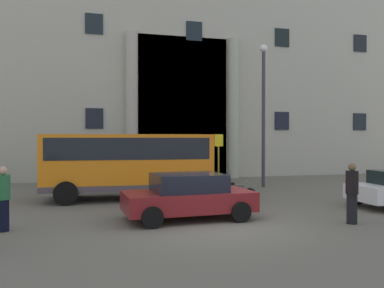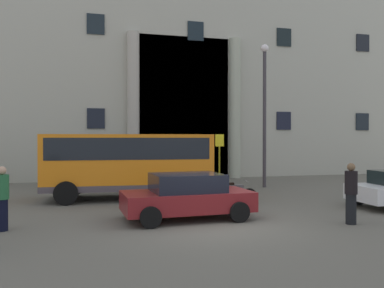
{
  "view_description": "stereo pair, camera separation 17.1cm",
  "coord_description": "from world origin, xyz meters",
  "views": [
    {
      "loc": [
        -3.68,
        -11.22,
        2.5
      ],
      "look_at": [
        0.56,
        4.35,
        2.28
      ],
      "focal_mm": 37.45,
      "sensor_mm": 36.0,
      "label": 1
    },
    {
      "loc": [
        -3.51,
        -11.26,
        2.5
      ],
      "look_at": [
        0.56,
        4.35,
        2.28
      ],
      "focal_mm": 37.45,
      "sensor_mm": 36.0,
      "label": 2
    }
  ],
  "objects": [
    {
      "name": "ground_plane",
      "position": [
        0.0,
        0.0,
        -0.06
      ],
      "size": [
        80.0,
        64.0,
        0.12
      ],
      "primitive_type": "cube",
      "color": "#5F5B51"
    },
    {
      "name": "office_building_facade",
      "position": [
        0.01,
        17.48,
        8.39
      ],
      "size": [
        38.02,
        9.62,
        16.78
      ],
      "color": "#ACAA9B",
      "rests_on": "ground_plane"
    },
    {
      "name": "orange_minibus",
      "position": [
        -1.86,
        5.5,
        1.61
      ],
      "size": [
        6.9,
        3.16,
        2.67
      ],
      "rotation": [
        0.0,
        0.0,
        -0.07
      ],
      "color": "orange",
      "rests_on": "ground_plane"
    },
    {
      "name": "bus_stop_sign",
      "position": [
        2.79,
        7.52,
        1.68
      ],
      "size": [
        0.44,
        0.08,
        2.72
      ],
      "color": "#979116",
      "rests_on": "ground_plane"
    },
    {
      "name": "hedge_planter_far_east",
      "position": [
        -4.64,
        10.61,
        0.66
      ],
      "size": [
        1.44,
        0.8,
        1.37
      ],
      "color": "gray",
      "rests_on": "ground_plane"
    },
    {
      "name": "hedge_planter_west",
      "position": [
        -1.11,
        10.52,
        0.69
      ],
      "size": [
        1.59,
        0.99,
        1.44
      ],
      "color": "gray",
      "rests_on": "ground_plane"
    },
    {
      "name": "parked_sedan_second",
      "position": [
        -0.53,
        0.77,
        0.72
      ],
      "size": [
        4.05,
        2.25,
        1.41
      ],
      "rotation": [
        0.0,
        0.0,
        0.05
      ],
      "color": "maroon",
      "rests_on": "ground_plane"
    },
    {
      "name": "scooter_by_planter",
      "position": [
        1.76,
        3.09,
        0.46
      ],
      "size": [
        1.93,
        0.65,
        0.89
      ],
      "rotation": [
        0.0,
        0.0,
        -0.21
      ],
      "color": "black",
      "rests_on": "ground_plane"
    },
    {
      "name": "pedestrian_man_crossing",
      "position": [
        -5.76,
        0.48,
        0.89
      ],
      "size": [
        0.36,
        0.36,
        1.75
      ],
      "rotation": [
        0.0,
        0.0,
        3.72
      ],
      "color": "black",
      "rests_on": "ground_plane"
    },
    {
      "name": "pedestrian_woman_dark_dress",
      "position": [
        3.94,
        -1.15,
        0.91
      ],
      "size": [
        0.36,
        0.36,
        1.79
      ],
      "rotation": [
        0.0,
        0.0,
        3.55
      ],
      "color": "black",
      "rests_on": "ground_plane"
    },
    {
      "name": "lamppost_plaza_centre",
      "position": [
        5.29,
        7.69,
        4.29
      ],
      "size": [
        0.4,
        0.4,
        7.34
      ],
      "color": "#3B353B",
      "rests_on": "ground_plane"
    }
  ]
}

